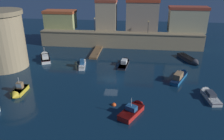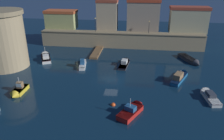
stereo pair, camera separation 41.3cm
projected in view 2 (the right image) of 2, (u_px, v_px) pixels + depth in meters
name	position (u px, v px, depth m)	size (l,w,h in m)	color
ground_plane	(111.00, 80.00, 40.92)	(114.38, 114.38, 0.00)	#0C2338
quay_wall	(121.00, 40.00, 58.60)	(42.30, 2.77, 4.06)	#9E8966
old_town_backdrop	(132.00, 17.00, 59.37)	(43.23, 5.70, 8.22)	tan
fortress_tower	(3.00, 39.00, 44.77)	(9.32, 9.32, 11.63)	#9E8966
pier_dock	(97.00, 52.00, 54.84)	(1.82, 8.74, 0.70)	brown
quay_lamp_0	(95.00, 22.00, 57.65)	(0.32, 0.32, 3.57)	black
quay_lamp_1	(149.00, 25.00, 56.16)	(0.32, 0.32, 3.10)	black
moored_boat_0	(180.00, 76.00, 41.25)	(4.46, 7.27, 2.25)	#195689
moored_boat_1	(83.00, 63.00, 47.43)	(2.11, 5.97, 1.92)	white
moored_boat_2	(125.00, 62.00, 48.28)	(2.34, 6.77, 1.77)	#333338
moored_boat_4	(191.00, 60.00, 49.43)	(4.40, 7.37, 1.68)	#333338
moored_boat_5	(46.00, 57.00, 51.26)	(4.59, 6.92, 3.50)	silver
moored_boat_6	(18.00, 91.00, 36.16)	(1.64, 4.13, 3.12)	gold
moored_boat_7	(133.00, 109.00, 31.38)	(4.18, 5.71, 3.13)	red
moored_boat_8	(208.00, 95.00, 35.29)	(2.24, 6.01, 1.58)	silver
mooring_buoy_0	(113.00, 105.00, 33.22)	(0.71, 0.71, 0.71)	#EA4C19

